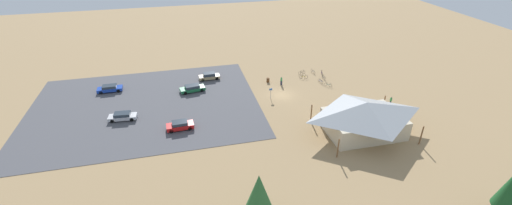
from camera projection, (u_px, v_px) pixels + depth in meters
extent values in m
plane|color=#9E7F56|center=(282.00, 95.00, 64.62)|extent=(160.00, 160.00, 0.00)
cube|color=#4C4C51|center=(145.00, 106.00, 60.81)|extent=(39.97, 30.74, 0.05)
cube|color=beige|center=(363.00, 124.00, 52.73)|extent=(11.35, 7.87, 3.10)
pyramid|color=#93999E|center=(366.00, 109.00, 51.45)|extent=(13.74, 10.26, 2.21)
cylinder|color=brown|center=(384.00, 104.00, 58.34)|extent=(0.20, 0.20, 3.10)
cylinder|color=brown|center=(311.00, 113.00, 55.55)|extent=(0.20, 0.20, 3.10)
cylinder|color=brown|center=(421.00, 135.00, 49.91)|extent=(0.20, 0.20, 3.10)
cylinder|color=brown|center=(338.00, 148.00, 47.12)|extent=(0.20, 0.20, 3.10)
cylinder|color=brown|center=(268.00, 80.00, 69.38)|extent=(0.60, 0.60, 0.90)
cylinder|color=#99999E|center=(271.00, 93.00, 62.81)|extent=(0.08, 0.08, 2.20)
cube|color=#1959B2|center=(271.00, 89.00, 62.42)|extent=(0.56, 0.04, 0.40)
cone|color=#2D6633|center=(259.00, 197.00, 34.66)|extent=(3.70, 3.70, 5.67)
torus|color=black|center=(300.00, 73.00, 72.69)|extent=(0.74, 0.20, 0.74)
torus|color=black|center=(304.00, 72.00, 73.07)|extent=(0.74, 0.20, 0.74)
cylinder|color=black|center=(302.00, 72.00, 72.82)|extent=(0.90, 0.23, 0.04)
cylinder|color=black|center=(301.00, 72.00, 72.70)|extent=(0.04, 0.04, 0.47)
cube|color=black|center=(301.00, 71.00, 72.59)|extent=(0.21, 0.12, 0.05)
cylinder|color=black|center=(303.00, 71.00, 72.91)|extent=(0.04, 0.04, 0.52)
cylinder|color=black|center=(303.00, 70.00, 72.78)|extent=(0.13, 0.48, 0.03)
torus|color=black|center=(319.00, 80.00, 69.58)|extent=(0.18, 0.64, 0.65)
torus|color=black|center=(322.00, 82.00, 68.78)|extent=(0.18, 0.64, 0.65)
cylinder|color=#2347B7|center=(321.00, 81.00, 69.13)|extent=(0.24, 0.93, 0.04)
cylinder|color=#2347B7|center=(320.00, 80.00, 69.22)|extent=(0.04, 0.04, 0.43)
cube|color=black|center=(320.00, 79.00, 69.11)|extent=(0.12, 0.21, 0.05)
cylinder|color=#2347B7|center=(322.00, 81.00, 68.76)|extent=(0.04, 0.04, 0.41)
cylinder|color=black|center=(322.00, 80.00, 68.66)|extent=(0.48, 0.14, 0.03)
torus|color=black|center=(325.00, 79.00, 70.10)|extent=(0.04, 0.74, 0.74)
torus|color=black|center=(323.00, 77.00, 71.02)|extent=(0.04, 0.74, 0.74)
cylinder|color=#B7B7BC|center=(324.00, 77.00, 70.50)|extent=(0.04, 1.00, 0.04)
cylinder|color=#B7B7BC|center=(324.00, 77.00, 70.30)|extent=(0.04, 0.04, 0.40)
cube|color=black|center=(325.00, 76.00, 70.20)|extent=(0.08, 0.20, 0.05)
cylinder|color=#B7B7BC|center=(323.00, 76.00, 70.80)|extent=(0.04, 0.04, 0.53)
cylinder|color=black|center=(323.00, 75.00, 70.68)|extent=(0.48, 0.04, 0.03)
torus|color=black|center=(326.00, 84.00, 67.85)|extent=(0.51, 0.48, 0.66)
torus|color=black|center=(331.00, 86.00, 67.41)|extent=(0.51, 0.48, 0.66)
cylinder|color=#197A7F|center=(328.00, 85.00, 67.58)|extent=(0.71, 0.67, 0.04)
cylinder|color=#197A7F|center=(327.00, 84.00, 67.62)|extent=(0.04, 0.04, 0.39)
cube|color=black|center=(327.00, 83.00, 67.53)|extent=(0.20, 0.20, 0.05)
cylinder|color=#197A7F|center=(330.00, 84.00, 67.34)|extent=(0.04, 0.04, 0.47)
cylinder|color=black|center=(330.00, 83.00, 67.23)|extent=(0.35, 0.37, 0.03)
torus|color=black|center=(322.00, 74.00, 72.13)|extent=(0.22, 0.68, 0.70)
torus|color=black|center=(321.00, 72.00, 73.09)|extent=(0.22, 0.68, 0.70)
cylinder|color=#722D9E|center=(322.00, 73.00, 72.55)|extent=(0.30, 0.99, 0.04)
cylinder|color=#722D9E|center=(322.00, 73.00, 72.35)|extent=(0.04, 0.04, 0.37)
cube|color=black|center=(322.00, 72.00, 72.26)|extent=(0.13, 0.21, 0.05)
cylinder|color=#722D9E|center=(322.00, 72.00, 72.87)|extent=(0.04, 0.04, 0.49)
cylinder|color=black|center=(322.00, 70.00, 72.76)|extent=(0.47, 0.16, 0.03)
torus|color=black|center=(301.00, 77.00, 71.02)|extent=(0.69, 0.23, 0.70)
torus|color=black|center=(306.00, 77.00, 70.99)|extent=(0.69, 0.23, 0.70)
cylinder|color=yellow|center=(304.00, 76.00, 70.95)|extent=(0.94, 0.29, 0.04)
cylinder|color=yellow|center=(303.00, 76.00, 70.92)|extent=(0.04, 0.04, 0.41)
cube|color=black|center=(303.00, 75.00, 70.82)|extent=(0.21, 0.13, 0.05)
cylinder|color=yellow|center=(306.00, 76.00, 70.89)|extent=(0.04, 0.04, 0.45)
cylinder|color=black|center=(306.00, 75.00, 70.78)|extent=(0.16, 0.47, 0.03)
torus|color=black|center=(314.00, 73.00, 72.99)|extent=(0.15, 0.65, 0.65)
torus|color=black|center=(312.00, 71.00, 73.81)|extent=(0.15, 0.65, 0.65)
cylinder|color=silver|center=(313.00, 71.00, 73.34)|extent=(0.20, 0.93, 0.04)
cylinder|color=silver|center=(314.00, 71.00, 73.14)|extent=(0.04, 0.04, 0.43)
cube|color=black|center=(314.00, 70.00, 73.04)|extent=(0.11, 0.21, 0.05)
cylinder|color=silver|center=(312.00, 70.00, 73.61)|extent=(0.04, 0.04, 0.48)
cylinder|color=black|center=(312.00, 69.00, 73.50)|extent=(0.48, 0.11, 0.03)
cube|color=#BCBCC1|center=(123.00, 117.00, 56.38)|extent=(4.67, 2.12, 0.57)
cube|color=#2D3842|center=(122.00, 114.00, 56.12)|extent=(2.66, 1.75, 0.51)
cylinder|color=black|center=(112.00, 121.00, 55.60)|extent=(0.66, 0.27, 0.64)
cylinder|color=black|center=(114.00, 116.00, 56.92)|extent=(0.66, 0.27, 0.64)
cylinder|color=black|center=(132.00, 120.00, 56.02)|extent=(0.66, 0.27, 0.64)
cylinder|color=black|center=(133.00, 115.00, 57.35)|extent=(0.66, 0.27, 0.64)
cube|color=#1E6B3D|center=(192.00, 89.00, 65.56)|extent=(4.97, 2.61, 0.59)
cube|color=#2D3842|center=(192.00, 86.00, 65.29)|extent=(2.88, 2.06, 0.52)
cylinder|color=black|center=(185.00, 93.00, 64.43)|extent=(0.67, 0.32, 0.64)
cylinder|color=black|center=(183.00, 89.00, 65.78)|extent=(0.67, 0.32, 0.64)
cylinder|color=black|center=(202.00, 90.00, 65.52)|extent=(0.67, 0.32, 0.64)
cylinder|color=black|center=(200.00, 87.00, 66.88)|extent=(0.67, 0.32, 0.64)
cube|color=#1E42B2|center=(110.00, 89.00, 65.55)|extent=(4.62, 1.87, 0.58)
cube|color=#2D3842|center=(109.00, 87.00, 65.29)|extent=(2.59, 1.64, 0.49)
cylinder|color=black|center=(101.00, 93.00, 64.61)|extent=(0.64, 0.22, 0.64)
cylinder|color=black|center=(102.00, 89.00, 65.99)|extent=(0.64, 0.22, 0.64)
cylinder|color=black|center=(118.00, 91.00, 65.29)|extent=(0.64, 0.22, 0.64)
cylinder|color=black|center=(119.00, 87.00, 66.66)|extent=(0.64, 0.22, 0.64)
cube|color=red|center=(180.00, 126.00, 53.87)|extent=(4.36, 2.04, 0.67)
cube|color=#2D3842|center=(180.00, 123.00, 53.59)|extent=(2.47, 1.72, 0.49)
cylinder|color=black|center=(171.00, 131.00, 52.95)|extent=(0.65, 0.25, 0.64)
cylinder|color=black|center=(171.00, 126.00, 54.29)|extent=(0.65, 0.25, 0.64)
cylinder|color=black|center=(190.00, 128.00, 53.68)|extent=(0.65, 0.25, 0.64)
cylinder|color=black|center=(189.00, 123.00, 55.02)|extent=(0.65, 0.25, 0.64)
cube|color=tan|center=(209.00, 77.00, 70.51)|extent=(4.29, 1.83, 0.59)
cube|color=#2D3842|center=(209.00, 74.00, 70.22)|extent=(2.42, 1.59, 0.60)
cylinder|color=black|center=(203.00, 80.00, 69.63)|extent=(0.64, 0.23, 0.64)
cylinder|color=black|center=(202.00, 77.00, 70.92)|extent=(0.64, 0.23, 0.64)
cylinder|color=black|center=(217.00, 78.00, 70.28)|extent=(0.64, 0.23, 0.64)
cylinder|color=black|center=(216.00, 76.00, 71.57)|extent=(0.64, 0.23, 0.64)
cube|color=#2D3347|center=(281.00, 83.00, 68.25)|extent=(0.37, 0.40, 0.92)
cylinder|color=green|center=(281.00, 79.00, 67.87)|extent=(0.36, 0.36, 0.66)
sphere|color=tan|center=(281.00, 77.00, 67.65)|extent=(0.24, 0.24, 0.24)
cube|color=#2D3347|center=(390.00, 103.00, 60.81)|extent=(0.39, 0.40, 0.88)
cylinder|color=green|center=(391.00, 99.00, 60.44)|extent=(0.36, 0.36, 0.65)
sphere|color=tan|center=(392.00, 97.00, 60.23)|extent=(0.24, 0.24, 0.24)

